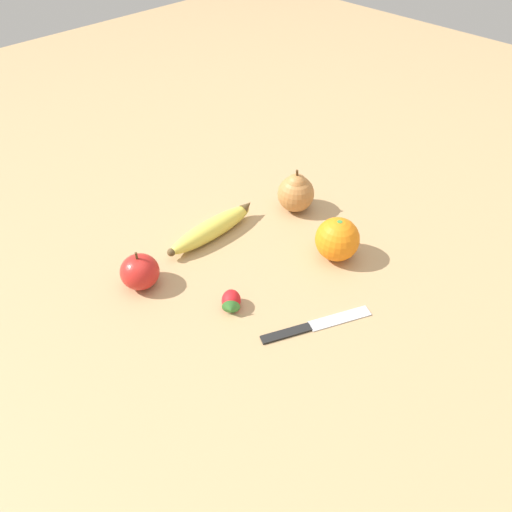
# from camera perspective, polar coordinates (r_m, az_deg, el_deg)

# --- Properties ---
(ground_plane) EXTENTS (3.00, 3.00, 0.00)m
(ground_plane) POSITION_cam_1_polar(r_m,az_deg,el_deg) (0.88, 1.40, -4.19)
(ground_plane) COLOR tan
(banana) EXTENTS (0.04, 0.22, 0.04)m
(banana) POSITION_cam_1_polar(r_m,az_deg,el_deg) (0.98, -5.03, 3.14)
(banana) COLOR #DBCC4C
(banana) RESTS_ON ground_plane
(orange) EXTENTS (0.08, 0.08, 0.08)m
(orange) POSITION_cam_1_polar(r_m,az_deg,el_deg) (0.93, 9.28, 1.90)
(orange) COLOR orange
(orange) RESTS_ON ground_plane
(pear) EXTENTS (0.08, 0.08, 0.09)m
(pear) POSITION_cam_1_polar(r_m,az_deg,el_deg) (1.04, 4.59, 7.30)
(pear) COLOR #B2753D
(pear) RESTS_ON ground_plane
(strawberry) EXTENTS (0.05, 0.05, 0.03)m
(strawberry) POSITION_cam_1_polar(r_m,az_deg,el_deg) (0.84, -2.86, -5.23)
(strawberry) COLOR red
(strawberry) RESTS_ON ground_plane
(apple) EXTENTS (0.07, 0.07, 0.07)m
(apple) POSITION_cam_1_polar(r_m,az_deg,el_deg) (0.89, -13.14, -1.76)
(apple) COLOR red
(apple) RESTS_ON ground_plane
(paring_knife) EXTENTS (0.10, 0.18, 0.01)m
(paring_knife) POSITION_cam_1_polar(r_m,az_deg,el_deg) (0.83, 6.48, -7.89)
(paring_knife) COLOR silver
(paring_knife) RESTS_ON ground_plane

